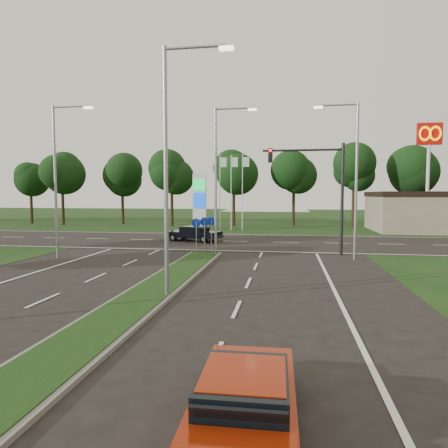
# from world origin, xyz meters

# --- Properties ---
(ground) EXTENTS (160.00, 160.00, 0.00)m
(ground) POSITION_xyz_m (0.00, 0.00, 0.00)
(ground) COLOR black
(ground) RESTS_ON ground
(verge_far) EXTENTS (160.00, 50.00, 0.02)m
(verge_far) POSITION_xyz_m (0.00, 55.00, 0.00)
(verge_far) COLOR black
(verge_far) RESTS_ON ground
(cross_road) EXTENTS (160.00, 12.00, 0.02)m
(cross_road) POSITION_xyz_m (0.00, 24.00, 0.00)
(cross_road) COLOR black
(cross_road) RESTS_ON ground
(median_kerb) EXTENTS (2.00, 26.00, 0.12)m
(median_kerb) POSITION_xyz_m (0.00, 4.00, 0.06)
(median_kerb) COLOR slate
(median_kerb) RESTS_ON ground
(streetlight_median_near) EXTENTS (2.53, 0.22, 9.00)m
(streetlight_median_near) POSITION_xyz_m (1.00, 6.00, 5.08)
(streetlight_median_near) COLOR gray
(streetlight_median_near) RESTS_ON ground
(streetlight_median_far) EXTENTS (2.53, 0.22, 9.00)m
(streetlight_median_far) POSITION_xyz_m (1.00, 16.00, 5.08)
(streetlight_median_far) COLOR gray
(streetlight_median_far) RESTS_ON ground
(streetlight_left_far) EXTENTS (2.53, 0.22, 9.00)m
(streetlight_left_far) POSITION_xyz_m (-8.30, 14.00, 5.08)
(streetlight_left_far) COLOR gray
(streetlight_left_far) RESTS_ON ground
(streetlight_right_far) EXTENTS (2.53, 0.22, 9.00)m
(streetlight_right_far) POSITION_xyz_m (8.80, 16.00, 5.08)
(streetlight_right_far) COLOR gray
(streetlight_right_far) RESTS_ON ground
(traffic_signal) EXTENTS (5.10, 0.42, 7.00)m
(traffic_signal) POSITION_xyz_m (7.19, 18.00, 4.65)
(traffic_signal) COLOR black
(traffic_signal) RESTS_ON ground
(median_signs) EXTENTS (1.16, 1.76, 2.38)m
(median_signs) POSITION_xyz_m (0.00, 16.40, 1.71)
(median_signs) COLOR gray
(median_signs) RESTS_ON ground
(gas_pylon) EXTENTS (5.80, 1.26, 8.00)m
(gas_pylon) POSITION_xyz_m (-3.79, 33.05, 3.20)
(gas_pylon) COLOR silver
(gas_pylon) RESTS_ON ground
(mcdonalds_sign) EXTENTS (2.20, 0.47, 10.40)m
(mcdonalds_sign) POSITION_xyz_m (18.00, 31.97, 7.99)
(mcdonalds_sign) COLOR silver
(mcdonalds_sign) RESTS_ON ground
(treeline_far) EXTENTS (6.00, 6.00, 9.90)m
(treeline_far) POSITION_xyz_m (0.10, 39.93, 6.83)
(treeline_far) COLOR black
(treeline_far) RESTS_ON ground
(red_sedan) EXTENTS (1.69, 3.95, 1.08)m
(red_sedan) POSITION_xyz_m (4.49, -1.88, 0.58)
(red_sedan) COLOR maroon
(red_sedan) RESTS_ON ground
(navy_sedan) EXTENTS (4.78, 3.04, 1.22)m
(navy_sedan) POSITION_xyz_m (-2.41, 23.66, 0.66)
(navy_sedan) COLOR black
(navy_sedan) RESTS_ON ground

